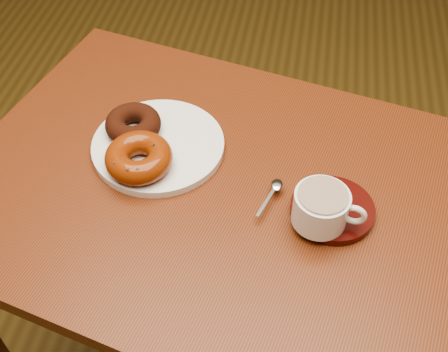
% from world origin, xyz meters
% --- Properties ---
extents(ground, '(6.00, 6.00, 0.00)m').
position_xyz_m(ground, '(0.00, 0.00, 0.00)').
color(ground, brown).
rests_on(ground, ground).
extents(cafe_table, '(0.98, 0.82, 0.81)m').
position_xyz_m(cafe_table, '(0.05, -0.27, 0.68)').
color(cafe_table, '#632D15').
rests_on(cafe_table, ground).
extents(donut_plate, '(0.25, 0.25, 0.01)m').
position_xyz_m(donut_plate, '(-0.06, -0.21, 0.81)').
color(donut_plate, white).
rests_on(donut_plate, cafe_table).
extents(donut_cinnamon, '(0.13, 0.13, 0.04)m').
position_xyz_m(donut_cinnamon, '(-0.11, -0.19, 0.84)').
color(donut_cinnamon, '#35140A').
rests_on(donut_cinnamon, donut_plate).
extents(donut_caramel, '(0.12, 0.12, 0.04)m').
position_xyz_m(donut_caramel, '(-0.08, -0.27, 0.84)').
color(donut_caramel, maroon).
rests_on(donut_caramel, donut_plate).
extents(saucer, '(0.14, 0.14, 0.01)m').
position_xyz_m(saucer, '(0.25, -0.30, 0.81)').
color(saucer, '#390B07').
rests_on(saucer, cafe_table).
extents(coffee_cup, '(0.11, 0.09, 0.06)m').
position_xyz_m(coffee_cup, '(0.23, -0.33, 0.85)').
color(coffee_cup, white).
rests_on(coffee_cup, saucer).
extents(teaspoon, '(0.04, 0.09, 0.01)m').
position_xyz_m(teaspoon, '(0.15, -0.28, 0.82)').
color(teaspoon, silver).
rests_on(teaspoon, saucer).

